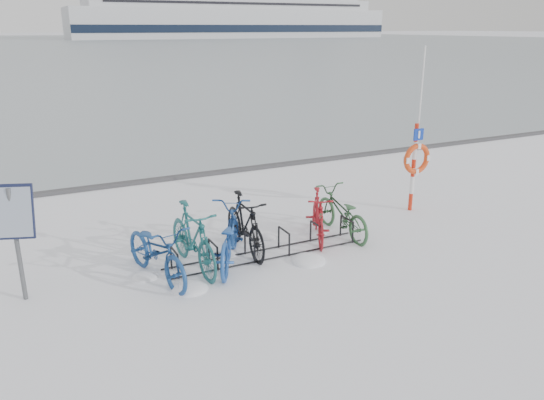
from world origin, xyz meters
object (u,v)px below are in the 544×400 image
(bike_rack, at_px, (267,246))
(cruise_ferry, at_px, (232,8))
(info_board, at_px, (13,219))
(lifebuoy_station, at_px, (416,159))

(bike_rack, height_order, cruise_ferry, cruise_ferry)
(info_board, height_order, lifebuoy_station, lifebuoy_station)
(cruise_ferry, bearing_deg, lifebuoy_station, -111.05)
(bike_rack, relative_size, cruise_ferry, 0.03)
(info_board, bearing_deg, lifebuoy_station, 24.10)
(lifebuoy_station, bearing_deg, info_board, -175.49)
(lifebuoy_station, bearing_deg, cruise_ferry, 68.95)
(info_board, height_order, cruise_ferry, cruise_ferry)
(info_board, xyz_separation_m, cruise_ferry, (81.93, 191.79, 9.66))
(bike_rack, bearing_deg, cruise_ferry, 67.95)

